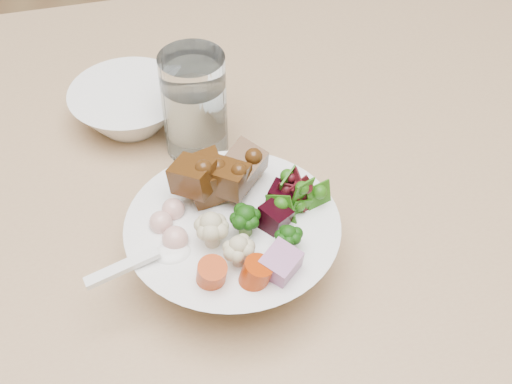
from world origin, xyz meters
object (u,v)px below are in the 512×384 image
chair_far (217,86)px  side_bowl (130,107)px  water_glass (195,108)px  dining_table (428,253)px  food_bowl (234,240)px

chair_far → side_bowl: bearing=-105.2°
side_bowl → water_glass: bearing=-42.1°
dining_table → chair_far: size_ratio=2.07×
dining_table → chair_far: (-0.10, 0.69, -0.25)m
dining_table → water_glass: water_glass is taller
water_glass → side_bowl: (-0.06, 0.06, -0.03)m
chair_far → dining_table: bearing=-75.3°
dining_table → food_bowl: (-0.22, -0.02, 0.11)m
dining_table → water_glass: size_ratio=14.58×
food_bowl → dining_table: bearing=6.2°
dining_table → side_bowl: size_ratio=12.87×
chair_far → food_bowl: size_ratio=4.28×
food_bowl → water_glass: water_glass is taller
dining_table → food_bowl: bearing=-173.6°
water_glass → side_bowl: size_ratio=0.88×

